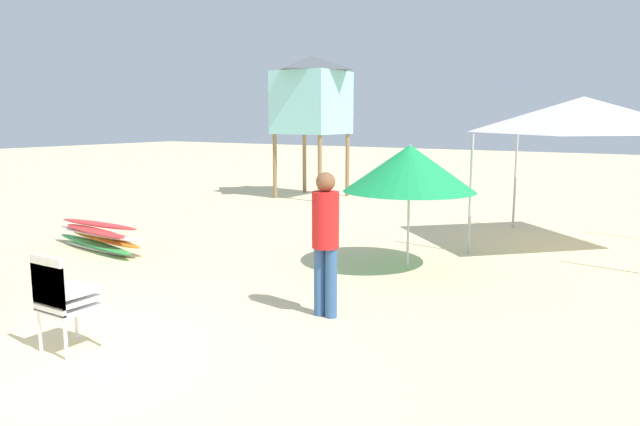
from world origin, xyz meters
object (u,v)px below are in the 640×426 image
at_px(lifeguard_tower, 312,95).
at_px(beach_umbrella_left, 410,168).
at_px(surfboard_pile, 98,237).
at_px(popup_canopy, 583,115).
at_px(lifeguard_near_left, 325,234).
at_px(stacked_plastic_chairs, 60,294).

height_order(lifeguard_tower, beach_umbrella_left, lifeguard_tower).
relative_size(surfboard_pile, lifeguard_tower, 0.63).
bearing_deg(surfboard_pile, lifeguard_tower, 95.06).
bearing_deg(popup_canopy, surfboard_pile, -146.36).
bearing_deg(lifeguard_tower, popup_canopy, -22.87).
relative_size(popup_canopy, beach_umbrella_left, 1.47).
distance_m(surfboard_pile, lifeguard_tower, 8.62).
bearing_deg(lifeguard_tower, lifeguard_near_left, -56.07).
distance_m(surfboard_pile, lifeguard_near_left, 5.49).
height_order(stacked_plastic_chairs, lifeguard_near_left, lifeguard_near_left).
xyz_separation_m(lifeguard_near_left, popup_canopy, (1.83, 5.70, 1.40)).
xyz_separation_m(stacked_plastic_chairs, popup_canopy, (3.49, 8.06, 1.79)).
distance_m(surfboard_pile, beach_umbrella_left, 5.69).
distance_m(stacked_plastic_chairs, surfboard_pile, 4.96).
xyz_separation_m(lifeguard_near_left, lifeguard_tower, (-6.08, 9.04, 2.02)).
relative_size(lifeguard_near_left, lifeguard_tower, 0.42).
height_order(surfboard_pile, lifeguard_tower, lifeguard_tower).
bearing_deg(popup_canopy, lifeguard_near_left, -107.83).
height_order(surfboard_pile, popup_canopy, popup_canopy).
distance_m(lifeguard_tower, beach_umbrella_left, 8.88).
height_order(surfboard_pile, lifeguard_near_left, lifeguard_near_left).
bearing_deg(lifeguard_near_left, stacked_plastic_chairs, -125.08).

